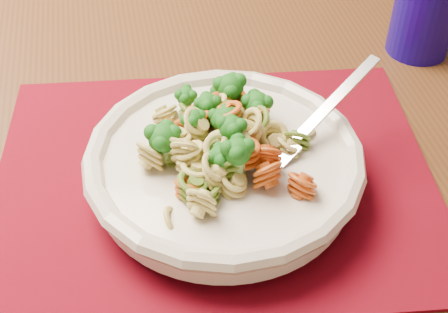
{
  "coord_description": "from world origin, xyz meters",
  "views": [
    {
      "loc": [
        0.64,
        -1.14,
        1.14
      ],
      "look_at": [
        0.67,
        -0.72,
        0.74
      ],
      "focal_mm": 50.0,
      "sensor_mm": 36.0,
      "label": 1
    }
  ],
  "objects": [
    {
      "name": "pasta_broccoli_heap",
      "position": [
        0.67,
        -0.72,
        0.75
      ],
      "size": [
        0.22,
        0.22,
        0.06
      ],
      "primitive_type": null,
      "color": "tan",
      "rests_on": "pasta_bowl"
    },
    {
      "name": "pasta_bowl",
      "position": [
        0.67,
        -0.72,
        0.73
      ],
      "size": [
        0.26,
        0.26,
        0.05
      ],
      "color": "beige",
      "rests_on": "placemat"
    },
    {
      "name": "dining_table",
      "position": [
        0.62,
        -0.55,
        0.62
      ],
      "size": [
        1.67,
        1.19,
        0.7
      ],
      "rotation": [
        0.0,
        0.0,
        0.13
      ],
      "color": "#4C2815",
      "rests_on": "ground"
    },
    {
      "name": "fork",
      "position": [
        0.72,
        -0.72,
        0.75
      ],
      "size": [
        0.16,
        0.13,
        0.08
      ],
      "primitive_type": null,
      "rotation": [
        0.0,
        -0.35,
        0.69
      ],
      "color": "silver",
      "rests_on": "pasta_bowl"
    },
    {
      "name": "placemat",
      "position": [
        0.66,
        -0.71,
        0.7
      ],
      "size": [
        0.44,
        0.34,
        0.0
      ],
      "primitive_type": "cube",
      "rotation": [
        0.0,
        0.0,
        0.02
      ],
      "color": "#660412",
      "rests_on": "dining_table"
    },
    {
      "name": "tumbler",
      "position": [
        0.92,
        -0.49,
        0.75
      ],
      "size": [
        0.08,
        0.08,
        0.1
      ],
      "primitive_type": "cylinder",
      "color": "#0F0463",
      "rests_on": "dining_table"
    }
  ]
}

